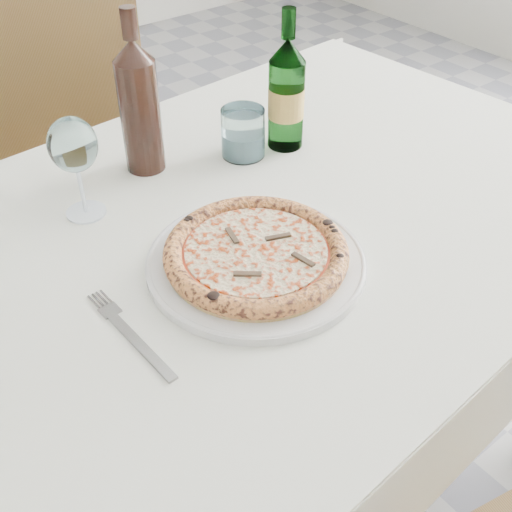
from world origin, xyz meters
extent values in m
cube|color=#52525F|center=(0.00, 0.00, -0.01)|extent=(5.00, 6.00, 0.02)
cube|color=brown|center=(-0.24, 0.14, 0.73)|extent=(1.56, 0.96, 0.04)
cube|color=white|center=(-0.24, 0.14, 0.75)|extent=(1.62, 1.03, 0.01)
cube|color=white|center=(-0.24, 0.60, 0.64)|extent=(1.56, 0.01, 0.22)
cube|color=white|center=(-0.24, -0.32, 0.64)|extent=(1.56, 0.01, 0.22)
cube|color=white|center=(0.54, 0.14, 0.64)|extent=(0.01, 0.92, 0.22)
cylinder|color=brown|center=(0.45, 0.51, 0.35)|extent=(0.06, 0.06, 0.71)
cube|color=brown|center=(-0.19, 0.79, 0.45)|extent=(0.52, 0.52, 0.04)
cube|color=brown|center=(-0.14, 0.97, 0.70)|extent=(0.42, 0.15, 0.46)
cylinder|color=brown|center=(0.04, 0.92, 0.21)|extent=(0.04, 0.04, 0.43)
cylinder|color=brown|center=(-0.06, 0.57, 0.21)|extent=(0.04, 0.04, 0.43)
cylinder|color=brown|center=(-0.31, 1.01, 0.21)|extent=(0.04, 0.04, 0.43)
cylinder|color=brown|center=(-0.41, 0.66, 0.21)|extent=(0.04, 0.04, 0.43)
cylinder|color=white|center=(-0.24, 0.04, 0.76)|extent=(0.33, 0.33, 0.01)
torus|color=white|center=(-0.24, 0.04, 0.77)|extent=(0.33, 0.33, 0.01)
cylinder|color=tan|center=(-0.24, 0.04, 0.78)|extent=(0.27, 0.27, 0.01)
torus|color=#C6783B|center=(-0.24, 0.04, 0.78)|extent=(0.28, 0.28, 0.03)
cylinder|color=red|center=(-0.24, 0.04, 0.78)|extent=(0.23, 0.23, 0.00)
cylinder|color=beige|center=(-0.24, 0.04, 0.79)|extent=(0.21, 0.21, 0.00)
cube|color=#34241E|center=(-0.21, 0.04, 0.79)|extent=(0.04, 0.01, 0.00)
cube|color=#34241E|center=(-0.24, 0.08, 0.79)|extent=(0.01, 0.04, 0.00)
cube|color=#34241E|center=(-0.30, 0.04, 0.79)|extent=(0.04, 0.01, 0.00)
cube|color=#34241E|center=(-0.24, 0.01, 0.79)|extent=(0.01, 0.04, 0.00)
cube|color=gray|center=(-0.46, 0.00, 0.76)|extent=(0.02, 0.15, 0.00)
cube|color=gray|center=(-0.46, 0.09, 0.76)|extent=(0.03, 0.02, 0.00)
cylinder|color=gray|center=(-0.47, 0.12, 0.76)|extent=(0.00, 0.04, 0.00)
cylinder|color=gray|center=(-0.46, 0.12, 0.76)|extent=(0.00, 0.04, 0.00)
cylinder|color=gray|center=(-0.46, 0.12, 0.76)|extent=(0.00, 0.04, 0.00)
cylinder|color=gray|center=(-0.45, 0.12, 0.76)|extent=(0.00, 0.04, 0.00)
cylinder|color=white|center=(-0.38, 0.32, 0.76)|extent=(0.07, 0.07, 0.00)
cylinder|color=white|center=(-0.38, 0.32, 0.80)|extent=(0.01, 0.01, 0.09)
ellipsoid|color=silver|center=(-0.38, 0.32, 0.89)|extent=(0.08, 0.08, 0.09)
cylinder|color=silver|center=(-0.05, 0.32, 0.80)|extent=(0.08, 0.08, 0.09)
cylinder|color=silver|center=(-0.05, 0.32, 0.78)|extent=(0.07, 0.07, 0.05)
cylinder|color=#3A703D|center=(0.04, 0.30, 0.84)|extent=(0.07, 0.07, 0.17)
cone|color=#3A703D|center=(0.04, 0.30, 0.95)|extent=(0.07, 0.07, 0.04)
cylinder|color=#3A703D|center=(0.04, 0.30, 0.99)|extent=(0.03, 0.03, 0.05)
cylinder|color=#D5D058|center=(0.04, 0.30, 0.85)|extent=(0.07, 0.07, 0.06)
cylinder|color=black|center=(-0.22, 0.39, 0.86)|extent=(0.07, 0.07, 0.20)
cone|color=black|center=(-0.22, 0.39, 0.98)|extent=(0.07, 0.07, 0.04)
cylinder|color=black|center=(-0.22, 0.39, 1.02)|extent=(0.03, 0.03, 0.05)
camera|label=1|loc=(-0.70, -0.55, 1.38)|focal=45.00mm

